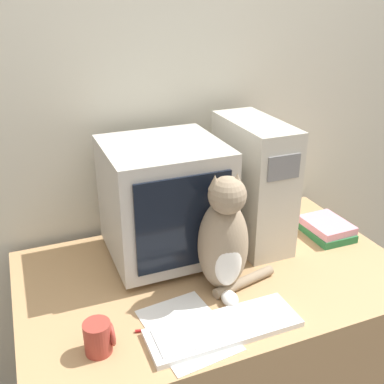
{
  "coord_description": "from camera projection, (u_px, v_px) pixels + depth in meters",
  "views": [
    {
      "loc": [
        -0.57,
        -0.79,
        1.6
      ],
      "look_at": [
        -0.07,
        0.45,
        1.0
      ],
      "focal_mm": 42.0,
      "sensor_mm": 36.0,
      "label": 1
    }
  ],
  "objects": [
    {
      "name": "mug",
      "position": [
        99.0,
        337.0,
        1.21
      ],
      "size": [
        0.08,
        0.07,
        0.1
      ],
      "color": "#9E382D",
      "rests_on": "desk"
    },
    {
      "name": "keyboard",
      "position": [
        224.0,
        328.0,
        1.3
      ],
      "size": [
        0.45,
        0.15,
        0.02
      ],
      "color": "silver",
      "rests_on": "desk"
    },
    {
      "name": "computer_tower",
      "position": [
        253.0,
        182.0,
        1.69
      ],
      "size": [
        0.17,
        0.39,
        0.47
      ],
      "color": "beige",
      "rests_on": "desk"
    },
    {
      "name": "desk",
      "position": [
        212.0,
        348.0,
        1.72
      ],
      "size": [
        1.33,
        0.8,
        0.7
      ],
      "color": "tan",
      "rests_on": "ground_plane"
    },
    {
      "name": "crt_monitor",
      "position": [
        164.0,
        201.0,
        1.58
      ],
      "size": [
        0.4,
        0.39,
        0.43
      ],
      "color": "#BCB7AD",
      "rests_on": "desk"
    },
    {
      "name": "pen",
      "position": [
        158.0,
        329.0,
        1.3
      ],
      "size": [
        0.13,
        0.04,
        0.01
      ],
      "color": "maroon",
      "rests_on": "desk"
    },
    {
      "name": "cat",
      "position": [
        224.0,
        240.0,
        1.41
      ],
      "size": [
        0.28,
        0.23,
        0.41
      ],
      "rotation": [
        0.0,
        0.0,
        -0.18
      ],
      "color": "gray",
      "rests_on": "desk"
    },
    {
      "name": "paper_sheet",
      "position": [
        187.0,
        329.0,
        1.3
      ],
      "size": [
        0.24,
        0.32,
        0.0
      ],
      "color": "white",
      "rests_on": "desk"
    },
    {
      "name": "wall_back",
      "position": [
        166.0,
        89.0,
        1.74
      ],
      "size": [
        7.0,
        0.05,
        2.5
      ],
      "color": "beige",
      "rests_on": "ground_plane"
    },
    {
      "name": "book_stack",
      "position": [
        327.0,
        228.0,
        1.79
      ],
      "size": [
        0.16,
        0.2,
        0.06
      ],
      "color": "#28703D",
      "rests_on": "desk"
    }
  ]
}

